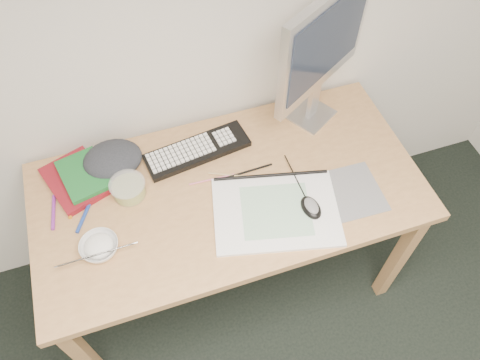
{
  "coord_description": "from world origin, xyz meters",
  "views": [
    {
      "loc": [
        -0.07,
        0.52,
        2.15
      ],
      "look_at": [
        0.23,
        1.4,
        0.83
      ],
      "focal_mm": 35.0,
      "sensor_mm": 36.0,
      "label": 1
    }
  ],
  "objects_px": {
    "keyboard": "(197,150)",
    "rice_bowl": "(100,247)",
    "monitor": "(323,46)",
    "desk": "(229,201)",
    "sketchpad": "(276,212)"
  },
  "relations": [
    {
      "from": "monitor",
      "to": "rice_bowl",
      "type": "distance_m",
      "value": 1.01
    },
    {
      "from": "monitor",
      "to": "keyboard",
      "type": "bearing_deg",
      "value": 153.65
    },
    {
      "from": "rice_bowl",
      "to": "desk",
      "type": "bearing_deg",
      "value": 11.78
    },
    {
      "from": "monitor",
      "to": "rice_bowl",
      "type": "bearing_deg",
      "value": 169.51
    },
    {
      "from": "rice_bowl",
      "to": "keyboard",
      "type": "bearing_deg",
      "value": 35.69
    },
    {
      "from": "monitor",
      "to": "rice_bowl",
      "type": "relative_size",
      "value": 4.34
    },
    {
      "from": "keyboard",
      "to": "rice_bowl",
      "type": "xyz_separation_m",
      "value": [
        -0.41,
        -0.3,
        0.01
      ]
    },
    {
      "from": "keyboard",
      "to": "rice_bowl",
      "type": "distance_m",
      "value": 0.51
    },
    {
      "from": "desk",
      "to": "rice_bowl",
      "type": "bearing_deg",
      "value": -168.22
    },
    {
      "from": "sketchpad",
      "to": "keyboard",
      "type": "xyz_separation_m",
      "value": [
        -0.19,
        0.35,
        0.01
      ]
    },
    {
      "from": "monitor",
      "to": "rice_bowl",
      "type": "xyz_separation_m",
      "value": [
        -0.9,
        -0.34,
        -0.33
      ]
    },
    {
      "from": "desk",
      "to": "keyboard",
      "type": "xyz_separation_m",
      "value": [
        -0.06,
        0.2,
        0.09
      ]
    },
    {
      "from": "desk",
      "to": "rice_bowl",
      "type": "distance_m",
      "value": 0.49
    },
    {
      "from": "keyboard",
      "to": "monitor",
      "type": "bearing_deg",
      "value": -3.27
    },
    {
      "from": "sketchpad",
      "to": "keyboard",
      "type": "bearing_deg",
      "value": 131.88
    }
  ]
}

